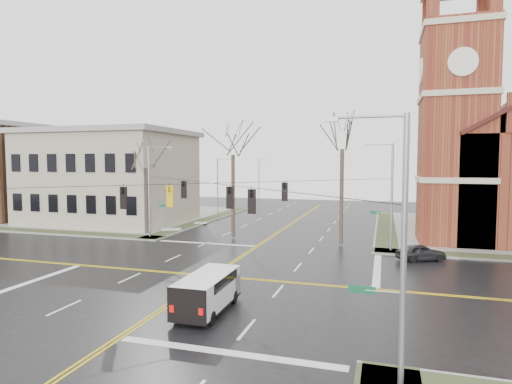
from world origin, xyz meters
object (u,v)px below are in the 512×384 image
(signal_pole_nw, at_px, (151,189))
(tree_nw_near, at_px, (233,149))
(tree_ne, at_px, (342,143))
(streetlight_north_a, at_px, (219,185))
(streetlight_north_b, at_px, (260,179))
(cargo_van, at_px, (209,289))
(signal_pole_se, at_px, (398,243))
(tree_nw_far, at_px, (146,164))
(parked_car_a, at_px, (421,252))
(signal_pole_ne, at_px, (390,193))

(signal_pole_nw, height_order, tree_nw_near, tree_nw_near)
(tree_nw_near, distance_m, tree_ne, 10.57)
(streetlight_north_a, distance_m, streetlight_north_b, 20.00)
(streetlight_north_a, height_order, cargo_van, streetlight_north_a)
(signal_pole_se, relative_size, tree_nw_far, 0.88)
(parked_car_a, bearing_deg, signal_pole_nw, 59.15)
(cargo_van, bearing_deg, tree_nw_near, 105.61)
(streetlight_north_b, distance_m, tree_nw_far, 34.94)
(streetlight_north_b, height_order, parked_car_a, streetlight_north_b)
(signal_pole_nw, xyz_separation_m, parked_car_a, (25.00, -2.71, -4.31))
(signal_pole_nw, bearing_deg, tree_nw_near, 14.03)
(signal_pole_ne, relative_size, streetlight_north_b, 1.12)
(streetlight_north_b, bearing_deg, tree_ne, -62.90)
(streetlight_north_b, relative_size, cargo_van, 1.60)
(signal_pole_ne, bearing_deg, signal_pole_se, -90.00)
(signal_pole_nw, bearing_deg, cargo_van, -52.23)
(tree_nw_far, distance_m, tree_ne, 20.18)
(parked_car_a, bearing_deg, tree_nw_near, 49.93)
(streetlight_north_a, bearing_deg, tree_nw_far, -98.67)
(signal_pole_ne, height_order, signal_pole_se, same)
(signal_pole_nw, height_order, tree_nw_far, tree_nw_far)
(tree_nw_far, bearing_deg, tree_nw_near, 1.40)
(streetlight_north_b, bearing_deg, parked_car_a, -58.17)
(cargo_van, bearing_deg, signal_pole_nw, 127.09)
(parked_car_a, distance_m, tree_ne, 11.68)
(parked_car_a, bearing_deg, tree_ne, 31.61)
(cargo_van, height_order, parked_car_a, cargo_van)
(cargo_van, xyz_separation_m, parked_car_a, (11.29, 14.98, -0.48))
(signal_pole_se, bearing_deg, parked_car_a, 83.36)
(signal_pole_nw, bearing_deg, tree_ne, 5.02)
(signal_pole_ne, xyz_separation_m, cargo_van, (-8.93, -17.69, -3.83))
(signal_pole_se, bearing_deg, tree_ne, 99.52)
(cargo_van, distance_m, parked_car_a, 18.77)
(streetlight_north_b, xyz_separation_m, tree_ne, (17.84, -34.87, 4.85))
(signal_pole_ne, bearing_deg, tree_nw_near, 172.28)
(signal_pole_ne, bearing_deg, streetlight_north_b, 121.05)
(streetlight_north_a, relative_size, tree_nw_near, 0.66)
(signal_pole_nw, relative_size, streetlight_north_a, 1.12)
(streetlight_north_a, distance_m, tree_nw_near, 16.82)
(cargo_van, height_order, tree_nw_near, tree_nw_near)
(signal_pole_nw, distance_m, streetlight_north_a, 16.52)
(signal_pole_ne, relative_size, signal_pole_se, 1.00)
(cargo_van, distance_m, tree_nw_near, 21.91)
(signal_pole_ne, xyz_separation_m, tree_nw_near, (-14.68, 1.99, 3.88))
(signal_pole_ne, xyz_separation_m, streetlight_north_b, (-21.97, 36.50, -0.48))
(tree_ne, bearing_deg, signal_pole_nw, -174.98)
(signal_pole_se, relative_size, streetlight_north_a, 1.12)
(cargo_van, bearing_deg, parked_car_a, 52.31)
(parked_car_a, height_order, tree_ne, tree_ne)
(signal_pole_nw, bearing_deg, streetlight_north_a, 87.68)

